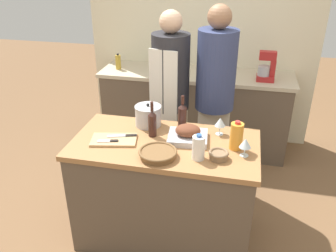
# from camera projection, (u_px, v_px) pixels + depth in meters

# --- Properties ---
(ground_plane) EXTENTS (12.00, 12.00, 0.00)m
(ground_plane) POSITION_uv_depth(u_px,v_px,m) (165.00, 233.00, 3.03)
(ground_plane) COLOR brown
(kitchen_island) EXTENTS (1.38, 0.72, 0.89)m
(kitchen_island) POSITION_uv_depth(u_px,v_px,m) (165.00, 191.00, 2.83)
(kitchen_island) COLOR brown
(kitchen_island) RESTS_ON ground_plane
(back_counter) EXTENTS (2.16, 0.60, 0.92)m
(back_counter) POSITION_uv_depth(u_px,v_px,m) (195.00, 110.00, 4.18)
(back_counter) COLOR brown
(back_counter) RESTS_ON ground_plane
(back_wall) EXTENTS (2.66, 0.10, 2.55)m
(back_wall) POSITION_uv_depth(u_px,v_px,m) (202.00, 34.00, 4.12)
(back_wall) COLOR beige
(back_wall) RESTS_ON ground_plane
(roasting_pan) EXTENTS (0.31, 0.28, 0.13)m
(roasting_pan) POSITION_uv_depth(u_px,v_px,m) (188.00, 134.00, 2.63)
(roasting_pan) COLOR #BCBCC1
(roasting_pan) RESTS_ON kitchen_island
(wicker_basket) EXTENTS (0.27, 0.27, 0.05)m
(wicker_basket) POSITION_uv_depth(u_px,v_px,m) (158.00, 153.00, 2.43)
(wicker_basket) COLOR brown
(wicker_basket) RESTS_ON kitchen_island
(cutting_board) EXTENTS (0.37, 0.26, 0.02)m
(cutting_board) POSITION_uv_depth(u_px,v_px,m) (114.00, 140.00, 2.64)
(cutting_board) COLOR tan
(cutting_board) RESTS_ON kitchen_island
(stock_pot) EXTENTS (0.21, 0.21, 0.19)m
(stock_pot) POSITION_uv_depth(u_px,v_px,m) (148.00, 116.00, 2.84)
(stock_pot) COLOR #B7B7BC
(stock_pot) RESTS_ON kitchen_island
(mixing_bowl) EXTENTS (0.14, 0.14, 0.06)m
(mixing_bowl) POSITION_uv_depth(u_px,v_px,m) (219.00, 155.00, 2.41)
(mixing_bowl) COLOR #846647
(mixing_bowl) RESTS_ON kitchen_island
(juice_jug) EXTENTS (0.09, 0.09, 0.21)m
(juice_jug) POSITION_uv_depth(u_px,v_px,m) (236.00, 136.00, 2.50)
(juice_jug) COLOR orange
(juice_jug) RESTS_ON kitchen_island
(milk_jug) EXTENTS (0.09, 0.09, 0.19)m
(milk_jug) POSITION_uv_depth(u_px,v_px,m) (199.00, 148.00, 2.39)
(milk_jug) COLOR white
(milk_jug) RESTS_ON kitchen_island
(wine_bottle_green) EXTENTS (0.07, 0.07, 0.27)m
(wine_bottle_green) POSITION_uv_depth(u_px,v_px,m) (182.00, 115.00, 2.80)
(wine_bottle_green) COLOR #381E19
(wine_bottle_green) RESTS_ON kitchen_island
(wine_bottle_dark) EXTENTS (0.06, 0.06, 0.28)m
(wine_bottle_dark) POSITION_uv_depth(u_px,v_px,m) (152.00, 123.00, 2.67)
(wine_bottle_dark) COLOR #381E19
(wine_bottle_dark) RESTS_ON kitchen_island
(wine_glass_left) EXTENTS (0.08, 0.08, 0.14)m
(wine_glass_left) POSITION_uv_depth(u_px,v_px,m) (220.00, 122.00, 2.69)
(wine_glass_left) COLOR silver
(wine_glass_left) RESTS_ON kitchen_island
(wine_glass_right) EXTENTS (0.08, 0.08, 0.13)m
(wine_glass_right) POSITION_uv_depth(u_px,v_px,m) (245.00, 143.00, 2.42)
(wine_glass_right) COLOR silver
(wine_glass_right) RESTS_ON kitchen_island
(knife_chef) EXTENTS (0.22, 0.09, 0.01)m
(knife_chef) POSITION_uv_depth(u_px,v_px,m) (123.00, 136.00, 2.67)
(knife_chef) COLOR #B7B7BC
(knife_chef) RESTS_ON cutting_board
(knife_paring) EXTENTS (0.15, 0.06, 0.01)m
(knife_paring) POSITION_uv_depth(u_px,v_px,m) (109.00, 141.00, 2.60)
(knife_paring) COLOR #B7B7BC
(knife_paring) RESTS_ON cutting_board
(stand_mixer) EXTENTS (0.18, 0.14, 0.31)m
(stand_mixer) POSITION_uv_depth(u_px,v_px,m) (266.00, 69.00, 3.68)
(stand_mixer) COLOR #B22323
(stand_mixer) RESTS_ON back_counter
(condiment_bottle_tall) EXTENTS (0.06, 0.06, 0.18)m
(condiment_bottle_tall) POSITION_uv_depth(u_px,v_px,m) (156.00, 60.00, 4.12)
(condiment_bottle_tall) COLOR #234C28
(condiment_bottle_tall) RESTS_ON back_counter
(condiment_bottle_short) EXTENTS (0.06, 0.06, 0.18)m
(condiment_bottle_short) POSITION_uv_depth(u_px,v_px,m) (118.00, 62.00, 4.06)
(condiment_bottle_short) COLOR #B28E2D
(condiment_bottle_short) RESTS_ON back_counter
(person_cook_aproned) EXTENTS (0.34, 0.36, 1.72)m
(person_cook_aproned) POSITION_uv_depth(u_px,v_px,m) (170.00, 95.00, 3.29)
(person_cook_aproned) COLOR beige
(person_cook_aproned) RESTS_ON ground_plane
(person_cook_guest) EXTENTS (0.35, 0.35, 1.77)m
(person_cook_guest) POSITION_uv_depth(u_px,v_px,m) (215.00, 94.00, 3.22)
(person_cook_guest) COLOR beige
(person_cook_guest) RESTS_ON ground_plane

